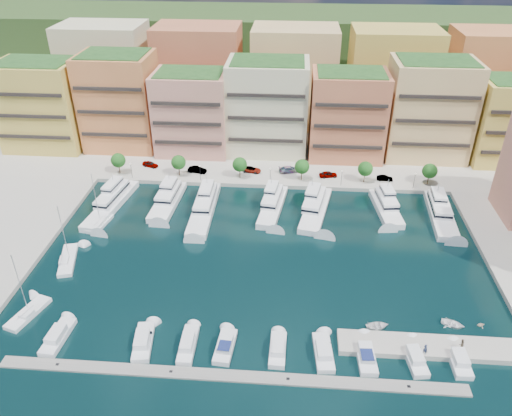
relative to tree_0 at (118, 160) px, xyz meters
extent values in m
plane|color=black|center=(40.00, -33.50, -4.74)|extent=(400.00, 400.00, 0.00)
cube|color=#9E998E|center=(40.00, 28.50, -4.74)|extent=(220.00, 64.00, 2.00)
cube|color=#203817|center=(40.00, 76.50, -4.74)|extent=(240.00, 40.00, 58.00)
cube|color=gray|center=(37.00, -63.50, -4.74)|extent=(72.00, 2.20, 0.35)
cube|color=#9E998E|center=(70.00, -55.50, -4.74)|extent=(32.00, 5.00, 2.00)
cube|color=gold|center=(-26.00, 16.50, 8.26)|extent=(22.00, 16.00, 24.00)
cube|color=black|center=(-26.00, 8.25, 8.26)|extent=(20.24, 0.50, 0.90)
cube|color=#1E491D|center=(-26.00, 16.50, 20.66)|extent=(19.36, 14.08, 0.80)
cube|color=#DC8149|center=(-4.00, 18.50, 9.26)|extent=(20.00, 16.00, 26.00)
cube|color=black|center=(-4.00, 10.25, 9.26)|extent=(18.40, 0.50, 0.90)
cube|color=#1E491D|center=(-4.00, 18.50, 22.66)|extent=(17.60, 14.08, 0.80)
cube|color=tan|center=(17.00, 16.50, 7.26)|extent=(20.00, 15.00, 22.00)
cube|color=black|center=(17.00, 8.75, 7.26)|extent=(18.40, 0.50, 0.90)
cube|color=#1E491D|center=(17.00, 16.50, 18.66)|extent=(17.60, 13.20, 0.80)
cube|color=beige|center=(38.00, 18.50, 8.76)|extent=(22.00, 16.00, 25.00)
cube|color=black|center=(38.00, 10.25, 8.76)|extent=(20.24, 0.50, 0.90)
cube|color=#1E491D|center=(38.00, 18.50, 21.66)|extent=(19.36, 14.08, 0.80)
cube|color=#C6724A|center=(60.00, 16.50, 7.76)|extent=(20.00, 15.00, 23.00)
cube|color=black|center=(60.00, 8.75, 7.76)|extent=(18.40, 0.50, 0.90)
cube|color=#1E491D|center=(60.00, 16.50, 19.66)|extent=(17.60, 13.20, 0.80)
cube|color=#E4C179|center=(82.00, 18.50, 9.26)|extent=(22.00, 16.00, 26.00)
cube|color=black|center=(82.00, 10.25, 9.26)|extent=(20.24, 0.50, 0.90)
cube|color=#1E491D|center=(82.00, 18.50, 22.66)|extent=(19.36, 14.08, 0.80)
cube|color=gold|center=(104.00, 16.50, 7.26)|extent=(20.00, 15.00, 22.00)
cube|color=beige|center=(-15.00, 40.50, 11.26)|extent=(26.00, 18.00, 30.00)
cube|color=#C6724A|center=(15.00, 40.50, 11.26)|extent=(26.00, 18.00, 30.00)
cube|color=#E4C179|center=(45.00, 40.50, 11.26)|extent=(26.00, 18.00, 30.00)
cube|color=gold|center=(75.00, 40.50, 11.26)|extent=(26.00, 18.00, 30.00)
cube|color=#DC8149|center=(105.00, 40.50, 11.26)|extent=(26.00, 18.00, 30.00)
cylinder|color=#473323|center=(0.00, 0.00, -2.24)|extent=(0.24, 0.24, 3.00)
sphere|color=#134315|center=(0.00, 0.00, 0.01)|extent=(3.80, 3.80, 3.80)
cylinder|color=#473323|center=(16.00, 0.00, -2.24)|extent=(0.24, 0.24, 3.00)
sphere|color=#134315|center=(16.00, 0.00, 0.01)|extent=(3.80, 3.80, 3.80)
cylinder|color=#473323|center=(32.00, 0.00, -2.24)|extent=(0.24, 0.24, 3.00)
sphere|color=#134315|center=(32.00, 0.00, 0.01)|extent=(3.80, 3.80, 3.80)
cylinder|color=#473323|center=(48.00, 0.00, -2.24)|extent=(0.24, 0.24, 3.00)
sphere|color=#134315|center=(48.00, 0.00, 0.01)|extent=(3.80, 3.80, 3.80)
cylinder|color=#473323|center=(64.00, 0.00, -2.24)|extent=(0.24, 0.24, 3.00)
sphere|color=#134315|center=(64.00, 0.00, 0.01)|extent=(3.80, 3.80, 3.80)
cylinder|color=#473323|center=(80.00, 0.00, -2.24)|extent=(0.24, 0.24, 3.00)
sphere|color=#134315|center=(80.00, 0.00, 0.01)|extent=(3.80, 3.80, 3.80)
cylinder|color=black|center=(4.00, -2.30, -1.74)|extent=(0.10, 0.10, 4.00)
sphere|color=#FFF2CC|center=(4.00, -2.30, 0.31)|extent=(0.30, 0.30, 0.30)
cylinder|color=black|center=(22.00, -2.30, -1.74)|extent=(0.10, 0.10, 4.00)
sphere|color=#FFF2CC|center=(22.00, -2.30, 0.31)|extent=(0.30, 0.30, 0.30)
cylinder|color=black|center=(40.00, -2.30, -1.74)|extent=(0.10, 0.10, 4.00)
sphere|color=#FFF2CC|center=(40.00, -2.30, 0.31)|extent=(0.30, 0.30, 0.30)
cylinder|color=black|center=(58.00, -2.30, -1.74)|extent=(0.10, 0.10, 4.00)
sphere|color=#FFF2CC|center=(58.00, -2.30, 0.31)|extent=(0.30, 0.30, 0.30)
cylinder|color=black|center=(76.00, -2.30, -1.74)|extent=(0.10, 0.10, 4.00)
sphere|color=#FFF2CC|center=(76.00, -2.30, 0.31)|extent=(0.30, 0.30, 0.30)
cube|color=white|center=(2.77, -15.91, -4.39)|extent=(7.28, 23.18, 2.30)
cube|color=white|center=(2.77, -13.63, -2.34)|extent=(5.12, 12.90, 1.80)
cube|color=black|center=(2.77, -13.63, -2.34)|extent=(5.19, 12.97, 0.55)
cube|color=white|center=(2.77, -11.80, -0.74)|extent=(3.43, 7.13, 1.40)
cylinder|color=#B2B2B7|center=(2.77, -10.43, 0.86)|extent=(0.14, 0.14, 1.80)
cube|color=white|center=(15.88, -13.50, -4.39)|extent=(5.82, 18.24, 2.30)
cube|color=white|center=(15.88, -11.70, -2.34)|extent=(4.52, 10.10, 1.80)
cube|color=black|center=(15.88, -11.70, -2.34)|extent=(4.58, 10.16, 0.55)
cube|color=white|center=(15.88, -10.26, -0.74)|extent=(3.21, 5.55, 1.40)
cylinder|color=#B2B2B7|center=(15.88, -9.18, 0.86)|extent=(0.14, 0.14, 1.80)
cube|color=black|center=(15.88, -13.50, -4.84)|extent=(5.87, 18.29, 0.35)
cube|color=white|center=(25.21, -16.21, -4.39)|extent=(4.70, 23.43, 2.30)
cube|color=white|center=(25.21, -13.87, -2.34)|extent=(3.84, 12.89, 1.80)
cube|color=black|center=(25.21, -13.87, -2.34)|extent=(3.90, 12.95, 0.55)
cube|color=white|center=(25.21, -12.00, -0.74)|extent=(2.80, 7.03, 1.40)
cylinder|color=#B2B2B7|center=(25.21, -10.59, 0.86)|extent=(0.14, 0.14, 1.80)
cube|color=white|center=(41.23, -13.82, -4.39)|extent=(6.73, 19.03, 2.30)
cube|color=white|center=(41.23, -11.95, -2.34)|extent=(4.83, 10.62, 1.80)
cube|color=black|center=(41.23, -11.95, -2.34)|extent=(4.90, 10.69, 0.55)
cube|color=white|center=(41.23, -10.46, -0.74)|extent=(3.28, 5.88, 1.40)
cylinder|color=#B2B2B7|center=(41.23, -9.34, 0.86)|extent=(0.14, 0.14, 1.80)
cube|color=white|center=(51.31, -14.58, -4.39)|extent=(8.47, 20.68, 2.30)
cube|color=white|center=(51.31, -12.56, -2.34)|extent=(5.91, 11.62, 1.80)
cube|color=black|center=(51.31, -12.56, -2.34)|extent=(5.98, 11.69, 0.55)
cube|color=white|center=(51.31, -10.95, -0.74)|extent=(3.93, 6.47, 1.40)
cylinder|color=#B2B2B7|center=(51.31, -9.74, 0.86)|extent=(0.14, 0.14, 1.80)
cube|color=black|center=(51.31, -14.58, -4.84)|extent=(8.53, 20.74, 0.35)
cube|color=white|center=(67.89, -12.58, -4.39)|extent=(6.27, 16.57, 2.30)
cube|color=white|center=(67.89, -10.97, -2.34)|extent=(4.63, 9.25, 1.80)
cube|color=black|center=(67.89, -10.97, -2.34)|extent=(4.70, 9.32, 0.55)
cube|color=white|center=(67.89, -9.67, -0.74)|extent=(3.20, 5.12, 1.40)
cylinder|color=#B2B2B7|center=(67.89, -8.70, 0.86)|extent=(0.14, 0.14, 1.80)
cube|color=white|center=(80.07, -14.61, -4.39)|extent=(6.10, 20.49, 2.30)
cube|color=white|center=(80.07, -12.59, -2.34)|extent=(4.65, 11.36, 1.80)
cube|color=black|center=(80.07, -12.59, -2.34)|extent=(4.71, 11.42, 0.55)
cube|color=white|center=(80.07, -10.97, -0.74)|extent=(3.26, 6.24, 1.40)
cylinder|color=#B2B2B7|center=(80.07, -9.76, 0.86)|extent=(0.14, 0.14, 1.80)
cube|color=white|center=(7.77, -58.00, -4.49)|extent=(3.30, 8.47, 1.40)
cube|color=white|center=(7.77, -58.42, -3.19)|extent=(2.41, 4.12, 1.10)
cube|color=black|center=(7.77, -56.75, -3.44)|extent=(1.99, 0.23, 0.55)
cube|color=white|center=(22.21, -58.00, -4.49)|extent=(3.90, 8.66, 1.40)
cube|color=white|center=(22.21, -58.42, -3.19)|extent=(2.71, 4.27, 1.10)
cube|color=black|center=(22.21, -56.75, -3.44)|extent=(2.02, 0.37, 0.55)
cube|color=white|center=(29.62, -58.00, -4.49)|extent=(2.60, 8.31, 1.40)
cube|color=white|center=(29.62, -58.41, -3.19)|extent=(1.99, 4.00, 1.10)
cube|color=black|center=(29.62, -56.76, -3.44)|extent=(1.78, 0.13, 0.55)
cube|color=white|center=(35.69, -58.00, -4.49)|extent=(3.31, 7.52, 1.40)
cube|color=white|center=(35.69, -58.37, -3.19)|extent=(2.41, 3.67, 1.10)
cube|color=black|center=(35.69, -56.90, -3.44)|extent=(1.98, 0.25, 0.55)
cube|color=navy|center=(35.69, -59.32, -2.59)|extent=(2.09, 2.34, 0.12)
cube|color=white|center=(44.23, -58.00, -4.49)|extent=(2.71, 7.35, 1.40)
cube|color=white|center=(44.23, -58.37, -3.19)|extent=(2.07, 3.55, 1.10)
cube|color=black|center=(44.23, -56.90, -3.44)|extent=(1.85, 0.14, 0.55)
cube|color=white|center=(51.51, -58.00, -4.49)|extent=(3.46, 8.14, 1.40)
cube|color=white|center=(51.51, -58.40, -3.19)|extent=(2.49, 3.98, 1.10)
cube|color=black|center=(51.51, -56.81, -3.44)|extent=(2.00, 0.27, 0.55)
cube|color=white|center=(58.18, -58.00, -4.49)|extent=(3.15, 8.19, 1.40)
cube|color=white|center=(58.18, -58.40, -3.19)|extent=(2.34, 3.97, 1.10)
cube|color=black|center=(58.18, -56.79, -3.44)|extent=(1.98, 0.20, 0.55)
cube|color=navy|center=(58.18, -59.45, -2.59)|extent=(2.04, 2.51, 0.12)
cube|color=white|center=(65.80, -58.00, -4.49)|extent=(3.52, 7.89, 1.40)
cube|color=white|center=(65.80, -58.38, -3.19)|extent=(2.44, 3.89, 1.10)
cube|color=black|center=(65.80, -56.86, -3.44)|extent=(1.82, 0.34, 0.55)
cube|color=white|center=(72.64, -58.00, -4.49)|extent=(2.87, 7.14, 1.40)
cube|color=white|center=(72.64, -58.35, -3.19)|extent=(2.19, 3.45, 1.10)
cube|color=black|center=(72.64, -56.94, -3.44)|extent=(1.95, 0.15, 0.55)
cube|color=white|center=(2.76, -23.62, -4.54)|extent=(4.05, 8.18, 1.20)
cube|color=white|center=(2.76, -24.40, -3.64)|extent=(1.94, 2.21, 0.60)
cylinder|color=#B2B2B7|center=(2.76, -23.23, 2.06)|extent=(0.14, 0.14, 12.00)
cylinder|color=#B2B2B7|center=(2.76, -24.79, -2.94)|extent=(0.73, 3.48, 0.10)
cube|color=white|center=(0.94, -37.32, -4.54)|extent=(5.44, 10.87, 1.20)
cube|color=white|center=(0.94, -38.37, -3.64)|extent=(2.31, 2.97, 0.60)
cylinder|color=#B2B2B7|center=(0.94, -36.80, 2.06)|extent=(0.14, 0.14, 12.00)
cylinder|color=#B2B2B7|center=(0.94, -38.90, -2.94)|extent=(1.33, 4.59, 0.10)
cube|color=white|center=(0.16, -52.89, -4.54)|extent=(5.26, 9.28, 1.20)
cube|color=white|center=(0.16, -53.77, -3.64)|extent=(2.25, 2.61, 0.60)
cylinder|color=#B2B2B7|center=(0.16, -52.45, 2.06)|extent=(0.14, 0.14, 12.00)
cylinder|color=#B2B2B7|center=(0.16, -54.22, -2.94)|extent=(1.26, 3.84, 0.10)
imported|color=beige|center=(78.61, -49.56, -4.36)|extent=(1.71, 1.57, 0.76)
imported|color=silver|center=(60.97, -51.26, -4.34)|extent=(4.46, 3.65, 0.81)
imported|color=white|center=(73.87, -49.79, -4.34)|extent=(4.57, 3.94, 0.80)
imported|color=gray|center=(7.04, 4.43, -2.99)|extent=(4.76, 3.17, 1.51)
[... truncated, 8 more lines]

